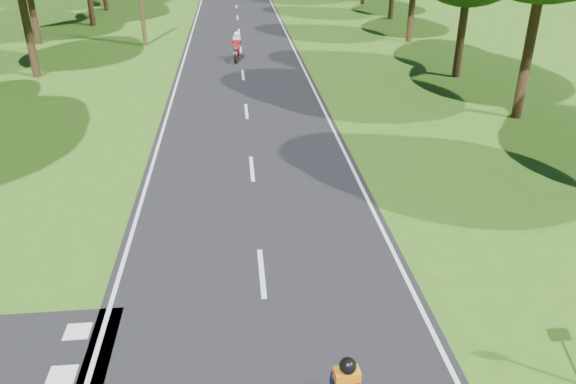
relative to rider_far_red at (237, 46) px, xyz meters
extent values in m
plane|color=#315F15|center=(0.25, -23.28, -0.81)|extent=(160.00, 160.00, 0.00)
cube|color=silver|center=(0.25, -21.28, -0.78)|extent=(0.12, 2.00, 0.01)
cube|color=silver|center=(0.25, -15.28, -0.78)|extent=(0.12, 2.00, 0.01)
cube|color=silver|center=(0.25, -9.28, -0.78)|extent=(0.12, 2.00, 0.01)
cube|color=silver|center=(0.25, -3.28, -0.78)|extent=(0.12, 2.00, 0.01)
cube|color=silver|center=(0.25, 2.72, -0.78)|extent=(0.12, 2.00, 0.01)
cube|color=silver|center=(0.25, 8.72, -0.78)|extent=(0.12, 2.00, 0.01)
cube|color=silver|center=(0.25, 14.72, -0.78)|extent=(0.12, 2.00, 0.01)
cube|color=silver|center=(0.25, 20.72, -0.78)|extent=(0.12, 2.00, 0.01)
cube|color=silver|center=(-3.55, -24.18, -0.78)|extent=(0.50, 0.50, 0.01)
cube|color=silver|center=(-3.55, -22.98, -0.78)|extent=(0.50, 0.50, 0.01)
cylinder|color=black|center=(-10.33, -2.52, 1.15)|extent=(0.40, 0.40, 3.91)
cylinder|color=black|center=(-12.69, 5.90, 1.09)|extent=(0.40, 0.40, 3.79)
cylinder|color=black|center=(11.31, -11.08, 1.47)|extent=(0.40, 0.40, 4.56)
cylinder|color=black|center=(11.17, -4.59, 0.94)|extent=(0.40, 0.40, 3.49)
cylinder|color=black|center=(11.31, 4.30, 1.04)|extent=(0.40, 0.40, 3.69)
camera|label=1|loc=(-0.19, -32.18, 6.74)|focal=35.00mm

